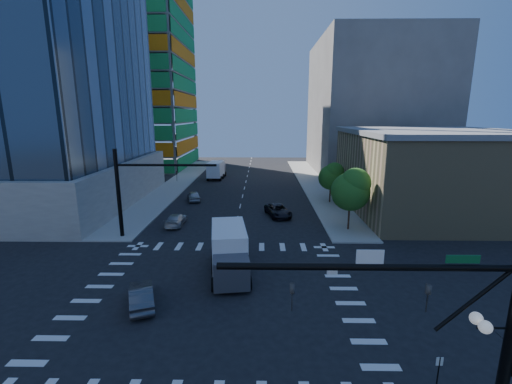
{
  "coord_description": "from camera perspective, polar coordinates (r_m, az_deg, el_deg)",
  "views": [
    {
      "loc": [
        2.96,
        -21.92,
        12.41
      ],
      "look_at": [
        2.47,
        8.0,
        5.65
      ],
      "focal_mm": 24.0,
      "sensor_mm": 36.0,
      "label": 1
    }
  ],
  "objects": [
    {
      "name": "ground",
      "position": [
        25.37,
        -6.14,
        -16.64
      ],
      "size": [
        160.0,
        160.0,
        0.0
      ],
      "primitive_type": "plane",
      "color": "black",
      "rests_on": "ground"
    },
    {
      "name": "commercial_building",
      "position": [
        49.65,
        27.33,
        3.1
      ],
      "size": [
        20.5,
        22.5,
        10.6
      ],
      "color": "tan",
      "rests_on": "ground"
    },
    {
      "name": "box_truck_far",
      "position": [
        68.67,
        -6.54,
        3.53
      ],
      "size": [
        3.23,
        6.73,
        3.44
      ],
      "rotation": [
        0.0,
        0.0,
        3.07
      ],
      "color": "black",
      "rests_on": "ground"
    },
    {
      "name": "signal_mast_se",
      "position": [
        14.89,
        33.78,
        -19.42
      ],
      "size": [
        10.51,
        2.48,
        9.0
      ],
      "color": "black",
      "rests_on": "sidewalk_se"
    },
    {
      "name": "signal_mast_nw",
      "position": [
        36.51,
        -19.87,
        1.05
      ],
      "size": [
        10.2,
        0.4,
        9.0
      ],
      "color": "black",
      "rests_on": "sidewalk_nw"
    },
    {
      "name": "car_sb_cross",
      "position": [
        24.88,
        -18.58,
        -16.04
      ],
      "size": [
        2.93,
        4.54,
        1.41
      ],
      "primitive_type": "imported",
      "rotation": [
        0.0,
        0.0,
        3.51
      ],
      "color": "#45454A",
      "rests_on": "ground"
    },
    {
      "name": "car_sb_near",
      "position": [
        40.48,
        -13.22,
        -4.49
      ],
      "size": [
        1.85,
        4.54,
        1.32
      ],
      "primitive_type": "imported",
      "rotation": [
        0.0,
        0.0,
        3.14
      ],
      "color": "#B8B8B8",
      "rests_on": "ground"
    },
    {
      "name": "road_markings",
      "position": [
        25.36,
        -6.14,
        -16.63
      ],
      "size": [
        20.0,
        20.0,
        0.01
      ],
      "primitive_type": "cube",
      "color": "silver",
      "rests_on": "ground"
    },
    {
      "name": "tree_south",
      "position": [
        37.9,
        15.7,
        0.5
      ],
      "size": [
        4.16,
        4.16,
        6.82
      ],
      "color": "#382316",
      "rests_on": "sidewalk_ne"
    },
    {
      "name": "box_truck_near",
      "position": [
        27.48,
        -4.43,
        -10.51
      ],
      "size": [
        3.81,
        7.16,
        3.58
      ],
      "rotation": [
        0.0,
        0.0,
        0.14
      ],
      "color": "black",
      "rests_on": "ground"
    },
    {
      "name": "construction_building",
      "position": [
        90.02,
        -20.02,
        19.81
      ],
      "size": [
        25.16,
        34.5,
        70.6
      ],
      "color": "slate",
      "rests_on": "ground"
    },
    {
      "name": "car_sb_mid",
      "position": [
        51.26,
        -10.32,
        -0.65
      ],
      "size": [
        2.82,
        4.58,
        1.46
      ],
      "primitive_type": "imported",
      "rotation": [
        0.0,
        0.0,
        3.42
      ],
      "color": "#A7A9AF",
      "rests_on": "ground"
    },
    {
      "name": "car_nb_far",
      "position": [
        42.9,
        3.7,
        -3.1
      ],
      "size": [
        3.67,
        5.66,
        1.45
      ],
      "primitive_type": "imported",
      "rotation": [
        0.0,
        0.0,
        0.26
      ],
      "color": "black",
      "rests_on": "ground"
    },
    {
      "name": "tree_north",
      "position": [
        49.57,
        12.54,
        2.65
      ],
      "size": [
        3.54,
        3.52,
        5.78
      ],
      "color": "#382316",
      "rests_on": "sidewalk_ne"
    },
    {
      "name": "sidewalk_nw",
      "position": [
        65.01,
        -12.84,
        1.48
      ],
      "size": [
        5.0,
        60.0,
        0.15
      ],
      "primitive_type": "cube",
      "color": "#9C9993",
      "rests_on": "ground"
    },
    {
      "name": "no_parking_sign",
      "position": [
        18.67,
        28.06,
        -25.17
      ],
      "size": [
        0.3,
        0.06,
        2.2
      ],
      "color": "black",
      "rests_on": "ground"
    },
    {
      "name": "sidewalk_ne",
      "position": [
        63.86,
        9.52,
        1.42
      ],
      "size": [
        5.0,
        60.0,
        0.15
      ],
      "primitive_type": "cube",
      "color": "#9C9993",
      "rests_on": "ground"
    },
    {
      "name": "bg_building_ne",
      "position": [
        80.61,
        18.81,
        13.21
      ],
      "size": [
        24.0,
        30.0,
        28.0
      ],
      "primitive_type": "cube",
      "color": "#68615D",
      "rests_on": "ground"
    }
  ]
}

